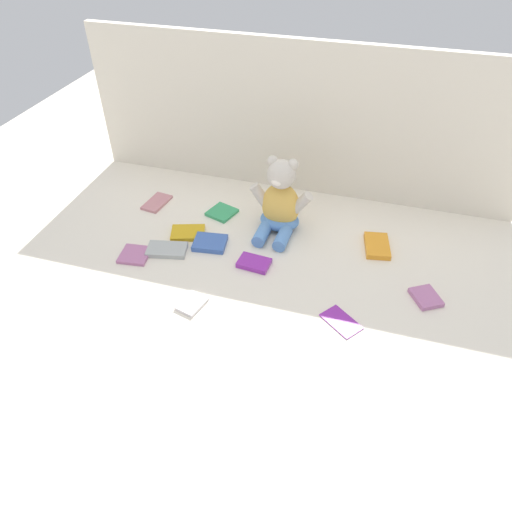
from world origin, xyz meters
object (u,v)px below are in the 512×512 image
object	(u,v)px
book_case_10	(426,297)
book_case_2	(222,212)
teddy_bear	(280,204)
book_case_8	(167,250)
book_case_4	(157,202)
book_case_6	(210,243)
book_case_0	(341,321)
book_case_3	(192,304)
book_case_7	(135,255)
book_case_5	(254,263)
book_case_9	(377,246)
book_case_1	(188,233)

from	to	relation	value
book_case_10	book_case_2	bearing A→B (deg)	130.60
teddy_bear	book_case_8	distance (m)	0.44
book_case_4	book_case_10	size ratio (longest dim) A/B	1.37
book_case_6	book_case_8	size ratio (longest dim) A/B	0.83
teddy_bear	book_case_8	bearing A→B (deg)	-142.05
book_case_0	book_case_3	bearing A→B (deg)	-45.29
book_case_4	book_case_7	bearing A→B (deg)	109.58
book_case_4	book_case_5	distance (m)	0.54
book_case_0	book_case_9	world-z (taller)	book_case_9
book_case_1	book_case_8	xyz separation A→B (m)	(-0.03, -0.11, 0.00)
book_case_0	book_case_6	xyz separation A→B (m)	(-0.51, 0.24, 0.01)
teddy_bear	book_case_7	size ratio (longest dim) A/B	2.89
book_case_3	book_case_9	xyz separation A→B (m)	(0.53, 0.45, 0.00)
book_case_3	book_case_0	bearing A→B (deg)	-157.74
book_case_3	book_case_6	distance (m)	0.30
book_case_2	book_case_8	xyz separation A→B (m)	(-0.11, -0.27, 0.00)
teddy_bear	book_case_6	size ratio (longest dim) A/B	2.48
book_case_2	book_case_3	distance (m)	0.50
book_case_2	book_case_10	world-z (taller)	book_case_10
book_case_8	book_case_6	bearing A→B (deg)	-72.42
book_case_1	book_case_8	distance (m)	0.12
book_case_4	book_case_8	bearing A→B (deg)	129.31
teddy_bear	book_case_3	distance (m)	0.50
book_case_4	book_case_3	bearing A→B (deg)	133.17
book_case_4	book_case_5	size ratio (longest dim) A/B	1.18
book_case_0	book_case_4	bearing A→B (deg)	-80.45
book_case_0	book_case_10	bearing A→B (deg)	162.60
book_case_5	book_case_8	bearing A→B (deg)	-82.01
book_case_1	book_case_7	distance (m)	0.21
book_case_8	book_case_4	bearing A→B (deg)	19.75
book_case_2	book_case_10	distance (m)	0.82
book_case_8	book_case_10	world-z (taller)	book_case_8
teddy_bear	book_case_6	world-z (taller)	teddy_bear
book_case_0	book_case_9	size ratio (longest dim) A/B	0.88
book_case_5	book_case_9	xyz separation A→B (m)	(0.39, 0.21, 0.00)
book_case_7	book_case_10	size ratio (longest dim) A/B	1.07
book_case_2	book_case_5	distance (m)	0.33
book_case_6	book_case_9	world-z (taller)	same
book_case_4	book_case_6	world-z (taller)	book_case_6
teddy_bear	book_case_8	world-z (taller)	teddy_bear
book_case_4	book_case_5	bearing A→B (deg)	159.92
book_case_3	book_case_4	xyz separation A→B (m)	(-0.35, 0.48, -0.00)
book_case_1	book_case_2	bearing A→B (deg)	137.01
teddy_bear	book_case_1	size ratio (longest dim) A/B	2.35
book_case_3	book_case_6	xyz separation A→B (m)	(-0.05, 0.29, 0.00)
book_case_5	book_case_6	world-z (taller)	book_case_6
book_case_5	book_case_9	bearing A→B (deg)	123.17
book_case_7	book_case_0	bearing A→B (deg)	165.36
book_case_1	book_case_3	bearing A→B (deg)	6.87
book_case_4	book_case_0	bearing A→B (deg)	159.50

